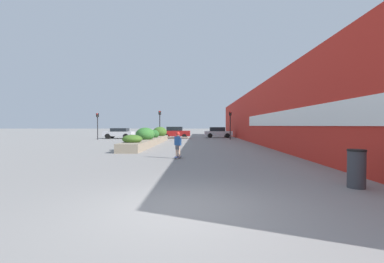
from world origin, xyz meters
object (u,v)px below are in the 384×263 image
object	(u,v)px
skateboard	(178,157)
trash_bin	(356,169)
skateboarder	(178,142)
traffic_light_left	(160,120)
car_center_right	(273,132)
traffic_light_right	(230,121)
traffic_light_far_left	(97,122)
car_center_left	(218,132)
car_rightmost	(176,132)
car_leftmost	(119,133)

from	to	relation	value
skateboard	trash_bin	xyz separation A→B (m)	(5.48, -6.26, 0.47)
skateboarder	traffic_light_left	world-z (taller)	traffic_light_left
car_center_right	traffic_light_right	xyz separation A→B (m)	(-7.25, -6.82, 1.52)
traffic_light_left	traffic_light_far_left	size ratio (longest dim) A/B	1.08
skateboarder	car_center_left	xyz separation A→B (m)	(3.93, 24.07, -0.10)
skateboard	car_center_right	size ratio (longest dim) A/B	0.16
car_center_right	traffic_light_far_left	bearing A→B (deg)	-72.84
car_center_right	traffic_light_left	xyz separation A→B (m)	(-15.88, -7.53, 1.57)
skateboard	traffic_light_left	world-z (taller)	traffic_light_left
skateboarder	traffic_light_right	xyz separation A→B (m)	(5.01, 18.30, 1.46)
trash_bin	car_center_left	size ratio (longest dim) A/B	0.27
traffic_light_right	trash_bin	bearing A→B (deg)	-88.89
car_center_left	trash_bin	bearing A→B (deg)	2.94
car_center_left	skateboarder	bearing A→B (deg)	-9.27
car_rightmost	traffic_light_right	distance (m)	8.09
car_center_left	traffic_light_left	bearing A→B (deg)	-49.38
car_center_right	traffic_light_left	distance (m)	17.65
traffic_light_left	traffic_light_far_left	distance (m)	7.76
traffic_light_left	skateboarder	bearing A→B (deg)	-78.36
traffic_light_right	traffic_light_far_left	distance (m)	16.39
car_center_left	car_center_right	xyz separation A→B (m)	(8.33, 1.05, 0.03)
car_center_left	car_rightmost	world-z (taller)	car_rightmost
traffic_light_left	traffic_light_right	xyz separation A→B (m)	(8.63, 0.71, -0.05)
traffic_light_left	car_leftmost	bearing A→B (deg)	151.17
skateboarder	car_leftmost	world-z (taller)	skateboarder
car_leftmost	traffic_light_right	bearing A→B (deg)	-100.10
car_center_left	car_rightmost	size ratio (longest dim) A/B	1.02
trash_bin	car_leftmost	size ratio (longest dim) A/B	0.28
car_leftmost	car_center_right	distance (m)	22.32
skateboard	car_leftmost	bearing A→B (deg)	135.58
car_center_right	traffic_light_right	size ratio (longest dim) A/B	1.15
skateboarder	car_leftmost	size ratio (longest dim) A/B	0.34
car_rightmost	traffic_light_left	size ratio (longest dim) A/B	1.11
traffic_light_far_left	car_center_left	bearing A→B (deg)	22.19
car_leftmost	car_rightmost	size ratio (longest dim) A/B	0.99
trash_bin	car_center_left	world-z (taller)	car_center_left
trash_bin	car_center_right	world-z (taller)	car_center_right
skateboard	car_leftmost	size ratio (longest dim) A/B	0.17
skateboarder	car_center_right	world-z (taller)	car_center_right
car_leftmost	traffic_light_right	distance (m)	14.99
traffic_light_right	traffic_light_left	bearing A→B (deg)	-175.29
car_center_left	traffic_light_right	distance (m)	6.07
traffic_light_right	traffic_light_far_left	xyz separation A→B (m)	(-16.38, -0.47, -0.11)
car_center_left	traffic_light_far_left	xyz separation A→B (m)	(-15.30, -6.24, 1.44)
skateboard	car_center_left	world-z (taller)	car_center_left
skateboard	car_leftmost	xyz separation A→B (m)	(-9.66, 20.92, 0.69)
traffic_light_far_left	car_leftmost	bearing A→B (deg)	60.97
car_center_right	traffic_light_left	size ratio (longest dim) A/B	1.13
car_rightmost	traffic_light_right	size ratio (longest dim) A/B	1.13
car_rightmost	traffic_light_far_left	size ratio (longest dim) A/B	1.19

